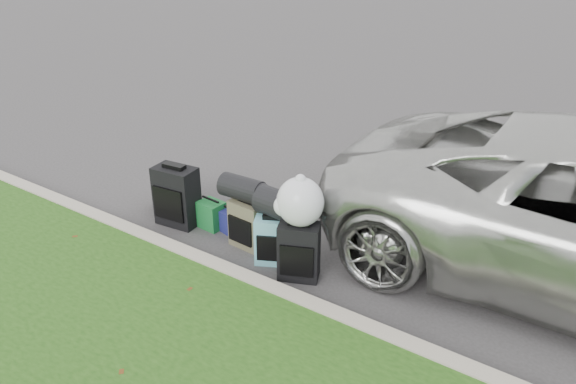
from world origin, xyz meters
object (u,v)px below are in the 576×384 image
Objects in this scene: suitcase_teal at (273,241)px; tote_green at (212,215)px; suitcase_small_black at (164,192)px; suitcase_olive at (248,224)px; tote_navy at (231,222)px; suitcase_large_black_right at (299,252)px; suitcase_large_black_left at (177,196)px.

tote_green is at bearing 141.67° from suitcase_teal.
suitcase_olive is at bearing 18.96° from suitcase_small_black.
tote_navy is at bearing 135.41° from suitcase_teal.
suitcase_teal is at bearing 144.14° from suitcase_large_black_right.
suitcase_teal is 1.13m from tote_green.
suitcase_olive is (1.52, -0.14, 0.05)m from suitcase_small_black.
tote_green is at bearing 14.63° from suitcase_large_black_left.
suitcase_olive is 0.42m from tote_navy.
suitcase_small_black reaches higher than tote_navy.
suitcase_olive is (1.07, 0.07, -0.09)m from suitcase_large_black_left.
tote_green reaches higher than tote_navy.
suitcase_teal reaches higher than tote_navy.
suitcase_teal reaches higher than suitcase_small_black.
suitcase_large_black_left is 1.18× the size of suitcase_large_black_right.
tote_navy is (-0.38, 0.13, -0.15)m from suitcase_olive.
suitcase_large_black_left is at bearing 150.64° from suitcase_teal.
suitcase_olive reaches higher than suitcase_small_black.
tote_navy is (0.70, 0.20, -0.24)m from suitcase_large_black_left.
suitcase_large_black_right reaches higher than tote_navy.
tote_navy is at bearing 23.66° from suitcase_small_black.
suitcase_olive reaches higher than suitcase_teal.
suitcase_large_black_right is at bearing -10.32° from suitcase_olive.
suitcase_small_black is 0.82× the size of suitcase_olive.
suitcase_olive is at bearing -3.21° from tote_green.
suitcase_large_black_left is 0.76m from tote_navy.
suitcase_small_black is at bearing -178.76° from tote_green.
suitcase_small_black is 1.71× the size of tote_navy.
suitcase_large_black_right is at bearing -39.53° from suitcase_teal.
tote_green is (0.87, -0.05, -0.06)m from suitcase_small_black.
suitcase_olive is at bearing 142.15° from suitcase_large_black_right.
suitcase_small_black is at bearing 178.88° from suitcase_olive.
suitcase_olive reaches higher than tote_navy.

